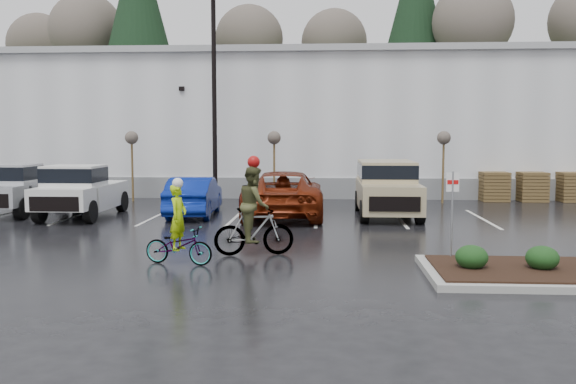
# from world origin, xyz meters

# --- Properties ---
(ground) EXTENTS (120.00, 120.00, 0.00)m
(ground) POSITION_xyz_m (0.00, 0.00, 0.00)
(ground) COLOR black
(ground) RESTS_ON ground
(warehouse) EXTENTS (60.50, 15.50, 7.20)m
(warehouse) POSITION_xyz_m (0.00, 21.99, 3.65)
(warehouse) COLOR silver
(warehouse) RESTS_ON ground
(wooded_ridge) EXTENTS (80.00, 25.00, 6.00)m
(wooded_ridge) POSITION_xyz_m (0.00, 45.00, 3.00)
(wooded_ridge) COLOR #253C19
(wooded_ridge) RESTS_ON ground
(lamppost) EXTENTS (0.50, 1.00, 9.22)m
(lamppost) POSITION_xyz_m (-4.00, 12.00, 5.69)
(lamppost) COLOR black
(lamppost) RESTS_ON ground
(sapling_west) EXTENTS (0.60, 0.60, 3.20)m
(sapling_west) POSITION_xyz_m (-8.00, 13.00, 2.73)
(sapling_west) COLOR #46341C
(sapling_west) RESTS_ON ground
(sapling_mid) EXTENTS (0.60, 0.60, 3.20)m
(sapling_mid) POSITION_xyz_m (-1.50, 13.00, 2.73)
(sapling_mid) COLOR #46341C
(sapling_mid) RESTS_ON ground
(sapling_east) EXTENTS (0.60, 0.60, 3.20)m
(sapling_east) POSITION_xyz_m (6.00, 13.00, 2.73)
(sapling_east) COLOR #46341C
(sapling_east) RESTS_ON ground
(pallet_stack_a) EXTENTS (1.20, 1.20, 1.35)m
(pallet_stack_a) POSITION_xyz_m (8.50, 14.00, 0.68)
(pallet_stack_a) COLOR #46341C
(pallet_stack_a) RESTS_ON ground
(pallet_stack_b) EXTENTS (1.20, 1.20, 1.35)m
(pallet_stack_b) POSITION_xyz_m (10.20, 14.00, 0.68)
(pallet_stack_b) COLOR #46341C
(pallet_stack_b) RESTS_ON ground
(pallet_stack_c) EXTENTS (1.20, 1.20, 1.35)m
(pallet_stack_c) POSITION_xyz_m (12.00, 14.00, 0.68)
(pallet_stack_c) COLOR #46341C
(pallet_stack_c) RESTS_ON ground
(shrub_a) EXTENTS (0.70, 0.70, 0.52)m
(shrub_a) POSITION_xyz_m (4.00, -1.00, 0.41)
(shrub_a) COLOR black
(shrub_a) RESTS_ON curb_island
(shrub_b) EXTENTS (0.70, 0.70, 0.52)m
(shrub_b) POSITION_xyz_m (5.50, -1.00, 0.41)
(shrub_b) COLOR black
(shrub_b) RESTS_ON curb_island
(fire_lane_sign) EXTENTS (0.30, 0.05, 2.20)m
(fire_lane_sign) POSITION_xyz_m (3.80, 0.20, 1.41)
(fire_lane_sign) COLOR gray
(fire_lane_sign) RESTS_ON ground
(pickup_silver) EXTENTS (2.10, 5.20, 1.96)m
(pickup_silver) POSITION_xyz_m (-11.00, 8.67, 0.98)
(pickup_silver) COLOR #B9BCC2
(pickup_silver) RESTS_ON ground
(pickup_white) EXTENTS (2.10, 5.20, 1.96)m
(pickup_white) POSITION_xyz_m (-8.19, 7.90, 0.98)
(pickup_white) COLOR silver
(pickup_white) RESTS_ON ground
(car_blue) EXTENTS (1.78, 4.55, 1.48)m
(car_blue) POSITION_xyz_m (-4.13, 8.30, 0.74)
(car_blue) COLOR navy
(car_blue) RESTS_ON ground
(car_red) EXTENTS (3.01, 6.20, 1.70)m
(car_red) POSITION_xyz_m (-0.74, 8.31, 0.85)
(car_red) COLOR #661C09
(car_red) RESTS_ON ground
(suv_tan) EXTENTS (2.20, 5.10, 2.06)m
(suv_tan) POSITION_xyz_m (3.11, 8.55, 1.03)
(suv_tan) COLOR tan
(suv_tan) RESTS_ON ground
(cyclist_hivis) EXTENTS (1.78, 0.93, 2.05)m
(cyclist_hivis) POSITION_xyz_m (-2.64, -0.24, 0.65)
(cyclist_hivis) COLOR #3F3F44
(cyclist_hivis) RESTS_ON ground
(cyclist_olive) EXTENTS (2.03, 1.02, 2.53)m
(cyclist_olive) POSITION_xyz_m (-0.99, 0.94, 0.91)
(cyclist_olive) COLOR #3F3F44
(cyclist_olive) RESTS_ON ground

